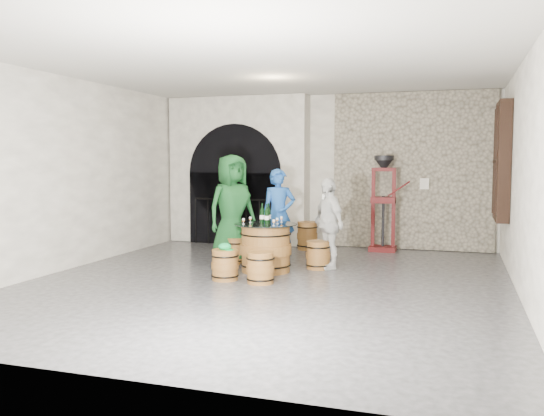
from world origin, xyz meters
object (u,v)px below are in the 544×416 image
(barrel_table, at_px, (266,248))
(side_barrel, at_px, (307,236))
(corking_press, at_px, (384,196))
(barrel_stool_left, at_px, (235,251))
(barrel_stool_near_left, at_px, (225,265))
(person_white, at_px, (328,223))
(wine_bottle_right, at_px, (269,215))
(barrel_stool_far, at_px, (277,249))
(barrel_stool_right, at_px, (318,255))
(barrel_stool_near_right, at_px, (260,268))
(person_blue, at_px, (279,215))
(wine_bottle_center, at_px, (267,216))
(wine_bottle_left, at_px, (262,215))
(person_green, at_px, (232,209))

(barrel_table, height_order, side_barrel, barrel_table)
(side_barrel, relative_size, corking_press, 0.30)
(barrel_stool_left, relative_size, barrel_stool_near_left, 1.00)
(barrel_stool_near_left, height_order, corking_press, corking_press)
(person_white, height_order, side_barrel, person_white)
(wine_bottle_right, xyz_separation_m, corking_press, (1.57, 2.57, 0.19))
(side_barrel, bearing_deg, barrel_table, -91.58)
(wine_bottle_right, bearing_deg, barrel_stool_far, 96.83)
(barrel_stool_right, xyz_separation_m, barrel_stool_near_right, (-0.55, -1.38, 0.00))
(barrel_stool_right, bearing_deg, person_blue, 146.79)
(wine_bottle_center, distance_m, wine_bottle_right, 0.19)
(side_barrel, bearing_deg, person_white, -65.80)
(barrel_stool_far, height_order, barrel_stool_near_left, same)
(wine_bottle_right, bearing_deg, person_blue, 96.64)
(barrel_stool_right, height_order, person_white, person_white)
(person_white, distance_m, corking_press, 2.26)
(barrel_stool_near_left, distance_m, side_barrel, 3.32)
(barrel_table, bearing_deg, barrel_stool_near_left, -114.53)
(corking_press, bearing_deg, wine_bottle_center, -119.46)
(wine_bottle_center, height_order, wine_bottle_right, same)
(person_blue, distance_m, corking_press, 2.37)
(wine_bottle_left, bearing_deg, corking_press, 58.24)
(wine_bottle_right, relative_size, side_barrel, 0.57)
(person_green, height_order, corking_press, person_green)
(wine_bottle_left, distance_m, wine_bottle_center, 0.15)
(barrel_stool_far, bearing_deg, barrel_stool_near_right, -80.36)
(barrel_stool_near_left, bearing_deg, person_white, 47.78)
(barrel_stool_far, distance_m, person_white, 1.18)
(barrel_table, xyz_separation_m, wine_bottle_right, (-0.00, 0.16, 0.53))
(barrel_stool_near_right, bearing_deg, person_blue, 99.32)
(barrel_stool_far, distance_m, side_barrel, 1.57)
(wine_bottle_center, bearing_deg, person_green, 144.47)
(barrel_stool_left, height_order, person_white, person_white)
(corking_press, bearing_deg, barrel_stool_left, -136.68)
(barrel_stool_near_right, distance_m, person_white, 1.72)
(person_blue, height_order, wine_bottle_center, person_blue)
(barrel_stool_near_right, relative_size, corking_press, 0.24)
(person_green, xyz_separation_m, wine_bottle_center, (0.85, -0.61, -0.04))
(barrel_stool_near_right, relative_size, side_barrel, 0.82)
(barrel_table, height_order, wine_bottle_left, wine_bottle_left)
(barrel_table, xyz_separation_m, wine_bottle_left, (-0.08, 0.07, 0.53))
(person_blue, height_order, corking_press, corking_press)
(barrel_stool_near_right, distance_m, wine_bottle_center, 1.11)
(barrel_table, distance_m, barrel_stool_left, 0.92)
(person_blue, bearing_deg, wine_bottle_left, -113.94)
(barrel_table, height_order, barrel_stool_near_right, barrel_table)
(side_barrel, bearing_deg, barrel_stool_far, -95.82)
(barrel_table, relative_size, corking_press, 0.54)
(barrel_stool_near_right, height_order, side_barrel, side_barrel)
(wine_bottle_right, bearing_deg, wine_bottle_left, -132.37)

